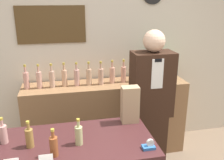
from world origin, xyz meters
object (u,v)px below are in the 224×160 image
Objects in this scene: potted_plant at (161,63)px; tape_dispenser at (149,146)px; shopkeeper at (151,109)px; paper_bag at (130,105)px.

potted_plant reaches higher than tape_dispenser.
shopkeeper is 0.78m from potted_plant.
shopkeeper reaches higher than potted_plant.
potted_plant reaches higher than paper_bag.
shopkeeper reaches higher than tape_dispenser.
potted_plant is at bearing 59.52° from shopkeeper.
potted_plant is 1.19× the size of paper_bag.
shopkeeper is at bearing -120.48° from potted_plant.
paper_bag is 3.54× the size of tape_dispenser.
paper_bag is 0.44m from tape_dispenser.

